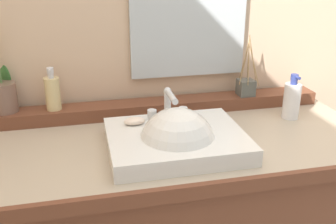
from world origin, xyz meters
TOP-DOWN VIEW (x-y plane):
  - back_ledge at (0.00, 0.24)m, footprint 1.39×0.10m
  - sink_basin at (0.02, -0.09)m, footprint 0.44×0.35m
  - soap_bar at (-0.10, 0.02)m, footprint 0.07×0.04m
  - potted_plant at (-0.54, 0.26)m, footprint 0.10×0.10m
  - soap_dispenser at (-0.36, 0.24)m, footprint 0.05×0.06m
  - reed_diffuser at (0.39, 0.23)m, footprint 0.08×0.11m
  - lotion_bottle at (0.52, 0.08)m, footprint 0.06×0.07m
  - mirror at (0.17, 0.30)m, footprint 0.46×0.02m

SIDE VIEW (x-z plane):
  - sink_basin at x=0.02m, z-range 0.78..1.06m
  - back_ledge at x=0.00m, z-range 0.90..0.95m
  - soap_bar at x=-0.10m, z-range 0.95..0.98m
  - lotion_bottle at x=0.52m, z-range 0.88..1.06m
  - reed_diffuser at x=0.39m, z-range 0.86..1.11m
  - soap_dispenser at x=-0.36m, z-range 0.93..1.09m
  - potted_plant at x=-0.54m, z-range 0.86..1.19m
  - mirror at x=0.17m, z-range 1.03..1.51m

